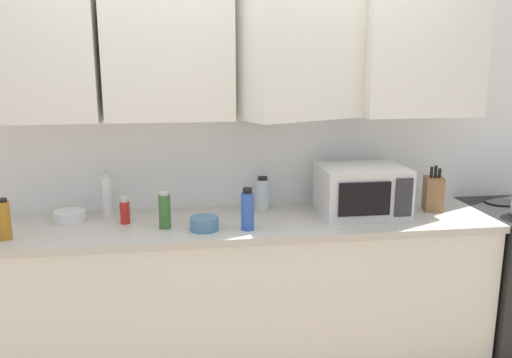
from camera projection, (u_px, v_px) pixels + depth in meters
The scene contains 12 objects.
wall_back_with_cabinets at pixel (234, 93), 2.97m from camera, with size 3.72×0.57×2.60m.
counter_run at pixel (240, 295), 3.00m from camera, with size 2.85×0.63×0.90m.
microwave at pixel (362, 191), 2.98m from camera, with size 0.48×0.37×0.28m.
knife_block at pixel (433, 193), 3.07m from camera, with size 0.12×0.14×0.27m.
bottle_white_jar at pixel (107, 195), 2.94m from camera, with size 0.06×0.06×0.26m.
bottle_blue_cleaner at pixel (247, 210), 2.72m from camera, with size 0.07×0.07×0.22m.
bottle_green_oil at pixel (165, 211), 2.75m from camera, with size 0.06×0.06×0.20m.
bottle_amber_vinegar at pixel (4, 220), 2.57m from camera, with size 0.07×0.07×0.21m.
bottle_red_sauce at pixel (125, 211), 2.83m from camera, with size 0.05×0.05×0.15m.
bottle_clear_tall at pixel (262, 194), 3.10m from camera, with size 0.08×0.08×0.20m.
bowl_ceramic_small at pixel (70, 216), 2.87m from camera, with size 0.17×0.17×0.06m, color silver.
bowl_mixing_large at pixel (204, 224), 2.73m from camera, with size 0.15×0.15×0.07m, color teal.
Camera 1 is at (-0.30, -3.06, 1.77)m, focal length 36.76 mm.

